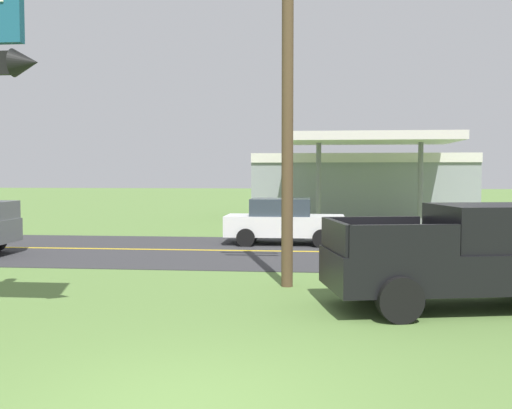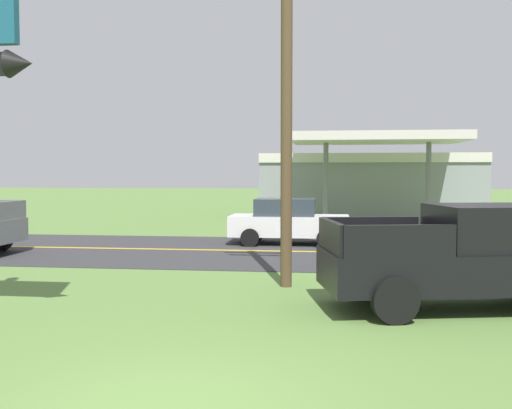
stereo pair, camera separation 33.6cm
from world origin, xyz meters
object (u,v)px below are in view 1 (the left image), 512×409
(gas_station, at_px, (361,183))
(car_white_far_lane, at_px, (284,221))
(pickup_black_parked_on_lawn, at_px, (468,257))
(utility_pole, at_px, (288,82))

(gas_station, xyz_separation_m, car_white_far_lane, (-3.64, -13.36, -1.11))
(gas_station, bearing_deg, pickup_black_parked_on_lawn, -89.02)
(gas_station, xyz_separation_m, pickup_black_parked_on_lawn, (0.39, -23.03, -0.98))
(gas_station, relative_size, pickup_black_parked_on_lawn, 2.19)
(pickup_black_parked_on_lawn, distance_m, car_white_far_lane, 10.48)
(gas_station, distance_m, pickup_black_parked_on_lawn, 23.06)
(gas_station, bearing_deg, utility_pole, -98.38)
(utility_pole, height_order, pickup_black_parked_on_lawn, utility_pole)
(car_white_far_lane, bearing_deg, pickup_black_parked_on_lawn, -67.35)
(pickup_black_parked_on_lawn, relative_size, car_white_far_lane, 1.31)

